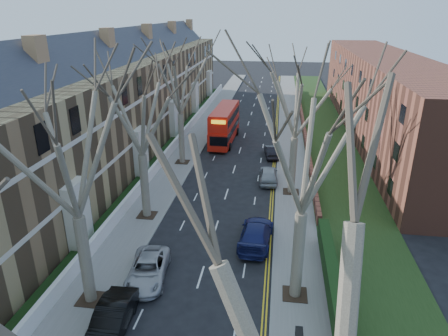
% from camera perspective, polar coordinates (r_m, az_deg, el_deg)
% --- Properties ---
extents(pavement_left, '(3.00, 102.00, 0.12)m').
position_cam_1_polar(pavement_left, '(53.23, -3.50, 4.99)').
color(pavement_left, slate).
rests_on(pavement_left, ground).
extents(pavement_right, '(3.00, 102.00, 0.12)m').
position_cam_1_polar(pavement_right, '(52.26, 9.55, 4.41)').
color(pavement_right, slate).
rests_on(pavement_right, ground).
extents(terrace_left, '(9.70, 78.00, 13.60)m').
position_cam_1_polar(terrace_left, '(46.65, -14.98, 8.85)').
color(terrace_left, brown).
rests_on(terrace_left, ground).
extents(flats_right, '(13.97, 54.00, 10.00)m').
position_cam_1_polar(flats_right, '(56.50, 21.65, 9.65)').
color(flats_right, brown).
rests_on(flats_right, ground).
extents(front_wall_left, '(0.30, 78.00, 1.00)m').
position_cam_1_polar(front_wall_left, '(46.02, -7.47, 2.87)').
color(front_wall_left, white).
rests_on(front_wall_left, ground).
extents(grass_verge_right, '(6.00, 102.00, 0.06)m').
position_cam_1_polar(grass_verge_right, '(52.58, 14.47, 4.22)').
color(grass_verge_right, '#1E3513').
rests_on(grass_verge_right, ground).
extents(tree_left_mid, '(10.50, 10.50, 14.71)m').
position_cam_1_polar(tree_left_mid, '(20.48, -21.54, 3.79)').
color(tree_left_mid, brown).
rests_on(tree_left_mid, ground).
extents(tree_left_far, '(10.15, 10.15, 14.22)m').
position_cam_1_polar(tree_left_far, '(29.37, -12.19, 9.25)').
color(tree_left_far, brown).
rests_on(tree_left_far, ground).
extents(tree_left_dist, '(10.50, 10.50, 14.71)m').
position_cam_1_polar(tree_left_dist, '(40.61, -6.48, 13.40)').
color(tree_left_dist, brown).
rests_on(tree_left_dist, ground).
extents(tree_right_mid, '(10.50, 10.50, 14.71)m').
position_cam_1_polar(tree_right_mid, '(19.87, 11.84, 4.34)').
color(tree_right_mid, brown).
rests_on(tree_right_mid, ground).
extents(tree_right_far, '(10.15, 10.15, 14.22)m').
position_cam_1_polar(tree_right_far, '(33.54, 10.50, 10.89)').
color(tree_right_far, brown).
rests_on(tree_right_far, ground).
extents(double_decker_bus, '(2.82, 10.04, 4.21)m').
position_cam_1_polar(double_decker_bus, '(49.22, 0.09, 6.06)').
color(double_decker_bus, red).
rests_on(double_decker_bus, ground).
extents(car_left_mid, '(1.80, 4.60, 1.49)m').
position_cam_1_polar(car_left_mid, '(22.30, -15.77, -20.15)').
color(car_left_mid, black).
rests_on(car_left_mid, ground).
extents(car_left_far, '(2.75, 4.99, 1.32)m').
position_cam_1_polar(car_left_far, '(25.37, -10.82, -14.07)').
color(car_left_far, '#A9AAAF').
rests_on(car_left_far, ground).
extents(car_right_near, '(2.45, 5.38, 1.52)m').
position_cam_1_polar(car_right_near, '(28.32, 4.58, -9.33)').
color(car_right_near, navy).
rests_on(car_right_near, ground).
extents(car_right_mid, '(1.94, 4.38, 1.46)m').
position_cam_1_polar(car_right_mid, '(38.15, 6.36, -0.93)').
color(car_right_mid, '#94999D').
rests_on(car_right_mid, ground).
extents(car_right_far, '(1.86, 4.03, 1.28)m').
position_cam_1_polar(car_right_far, '(44.75, 6.82, 2.38)').
color(car_right_far, black).
rests_on(car_right_far, ground).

